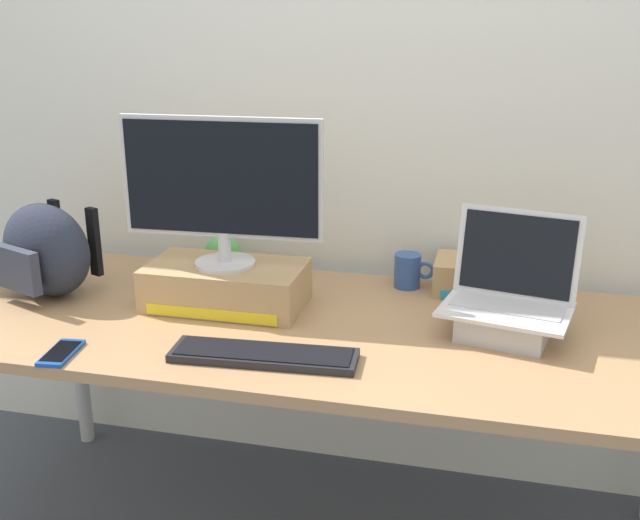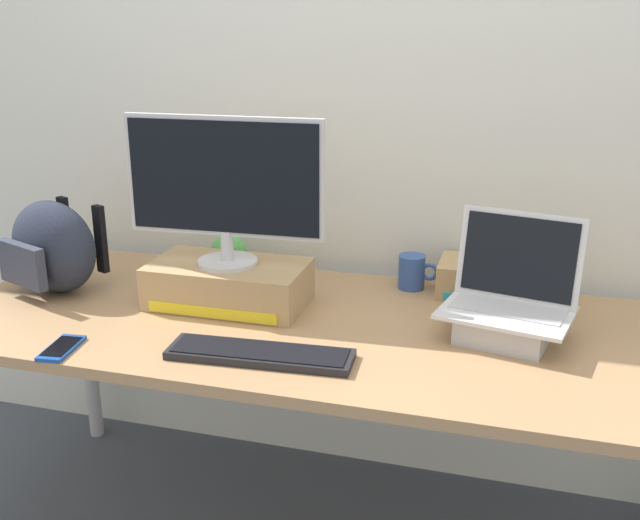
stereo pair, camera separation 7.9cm
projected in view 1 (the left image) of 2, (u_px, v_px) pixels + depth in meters
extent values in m
cube|color=silver|center=(359.00, 88.00, 2.34)|extent=(7.00, 0.10, 2.60)
cube|color=#A87F56|center=(320.00, 328.00, 2.05)|extent=(2.09, 0.83, 0.03)
cylinder|color=#B2B2B7|center=(79.00, 355.00, 2.71)|extent=(0.05, 0.05, 0.69)
cube|color=tan|center=(226.00, 285.00, 2.14)|extent=(0.45, 0.25, 0.12)
cube|color=yellow|center=(211.00, 315.00, 2.04)|extent=(0.38, 0.00, 0.03)
cylinder|color=silver|center=(225.00, 263.00, 2.12)|extent=(0.17, 0.17, 0.01)
cylinder|color=silver|center=(225.00, 247.00, 2.11)|extent=(0.04, 0.04, 0.09)
cube|color=silver|center=(222.00, 178.00, 2.04)|extent=(0.57, 0.04, 0.33)
cube|color=black|center=(220.00, 179.00, 2.03)|extent=(0.54, 0.03, 0.31)
cube|color=#ADADB2|center=(505.00, 324.00, 1.95)|extent=(0.26, 0.24, 0.07)
cube|color=silver|center=(506.00, 309.00, 1.94)|extent=(0.36, 0.30, 0.01)
cube|color=#B7B7BC|center=(508.00, 305.00, 1.95)|extent=(0.30, 0.19, 0.00)
cube|color=silver|center=(517.00, 254.00, 1.98)|extent=(0.33, 0.12, 0.23)
cube|color=black|center=(517.00, 254.00, 1.98)|extent=(0.29, 0.10, 0.21)
cube|color=black|center=(264.00, 355.00, 1.83)|extent=(0.46, 0.15, 0.02)
cube|color=black|center=(264.00, 351.00, 1.82)|extent=(0.44, 0.13, 0.00)
ellipsoid|color=#232838|center=(46.00, 250.00, 2.20)|extent=(0.37, 0.29, 0.28)
cube|color=#333847|center=(15.00, 269.00, 2.13)|extent=(0.19, 0.10, 0.12)
cube|color=black|center=(57.00, 232.00, 2.33)|extent=(0.04, 0.03, 0.21)
cube|color=black|center=(94.00, 242.00, 2.23)|extent=(0.04, 0.03, 0.21)
cylinder|color=#2D4C93|center=(407.00, 271.00, 2.29)|extent=(0.08, 0.08, 0.10)
torus|color=#2D4C93|center=(425.00, 270.00, 2.28)|extent=(0.06, 0.01, 0.06)
cube|color=#19479E|center=(61.00, 353.00, 1.85)|extent=(0.08, 0.15, 0.01)
cube|color=black|center=(61.00, 351.00, 1.85)|extent=(0.07, 0.12, 0.00)
sphere|color=#56B256|center=(223.00, 253.00, 2.43)|extent=(0.12, 0.12, 0.12)
sphere|color=black|center=(211.00, 253.00, 2.38)|extent=(0.02, 0.02, 0.02)
sphere|color=black|center=(223.00, 254.00, 2.37)|extent=(0.02, 0.02, 0.02)
cube|color=tan|center=(489.00, 277.00, 2.24)|extent=(0.32, 0.18, 0.10)
cube|color=#2899BC|center=(487.00, 298.00, 2.17)|extent=(0.27, 0.00, 0.02)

